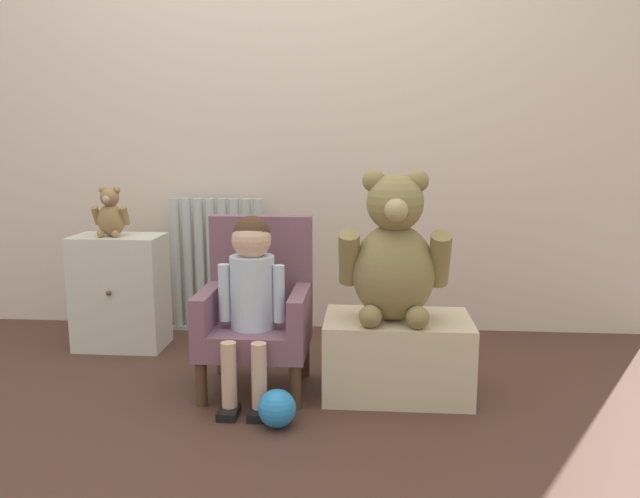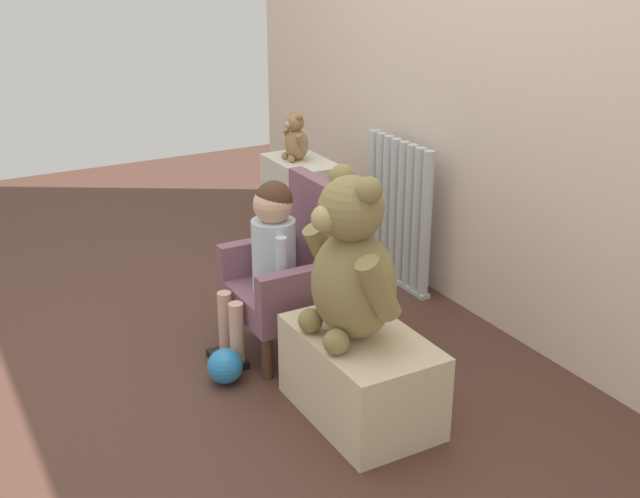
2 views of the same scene
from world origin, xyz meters
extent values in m
plane|color=#492D24|center=(0.00, 0.00, 0.00)|extent=(6.00, 6.00, 0.00)
cube|color=beige|center=(0.00, 1.31, 1.20)|extent=(3.80, 0.05, 2.40)
cylinder|color=silver|center=(-0.53, 1.19, 0.36)|extent=(0.05, 0.05, 0.67)
cylinder|color=silver|center=(-0.47, 1.19, 0.36)|extent=(0.05, 0.05, 0.67)
cylinder|color=silver|center=(-0.41, 1.19, 0.36)|extent=(0.05, 0.05, 0.67)
cylinder|color=silver|center=(-0.35, 1.19, 0.36)|extent=(0.05, 0.05, 0.67)
cylinder|color=silver|center=(-0.29, 1.19, 0.36)|extent=(0.05, 0.05, 0.67)
cylinder|color=silver|center=(-0.22, 1.19, 0.36)|extent=(0.05, 0.05, 0.67)
cylinder|color=silver|center=(-0.16, 1.19, 0.36)|extent=(0.05, 0.05, 0.67)
cylinder|color=silver|center=(-0.10, 1.19, 0.36)|extent=(0.05, 0.05, 0.67)
cube|color=silver|center=(-0.32, 1.19, 0.01)|extent=(0.50, 0.05, 0.02)
cube|color=beige|center=(-0.72, 0.89, 0.27)|extent=(0.41, 0.25, 0.54)
sphere|color=#4C3823|center=(-0.72, 0.75, 0.30)|extent=(0.02, 0.02, 0.02)
cube|color=#7B5263|center=(0.02, 0.42, 0.22)|extent=(0.42, 0.39, 0.10)
cube|color=#7B5263|center=(0.02, 0.58, 0.48)|extent=(0.42, 0.06, 0.41)
cube|color=#7B5263|center=(-0.16, 0.42, 0.34)|extent=(0.06, 0.39, 0.14)
cube|color=#7B5263|center=(0.20, 0.42, 0.34)|extent=(0.06, 0.39, 0.14)
cylinder|color=#4C331E|center=(-0.16, 0.26, 0.09)|extent=(0.04, 0.04, 0.17)
cylinder|color=#4C331E|center=(0.20, 0.26, 0.09)|extent=(0.04, 0.04, 0.17)
cylinder|color=#4C331E|center=(-0.16, 0.58, 0.09)|extent=(0.04, 0.04, 0.17)
cylinder|color=#4C331E|center=(0.20, 0.58, 0.09)|extent=(0.04, 0.04, 0.17)
cylinder|color=silver|center=(0.02, 0.38, 0.41)|extent=(0.17, 0.17, 0.28)
sphere|color=#D8AD8E|center=(0.02, 0.38, 0.62)|extent=(0.15, 0.15, 0.15)
sphere|color=#472D1E|center=(0.02, 0.39, 0.63)|extent=(0.14, 0.14, 0.14)
cylinder|color=#D8AD8E|center=(-0.04, 0.19, 0.15)|extent=(0.06, 0.06, 0.24)
cube|color=black|center=(-0.04, 0.17, 0.01)|extent=(0.07, 0.11, 0.03)
cylinder|color=#D8AD8E|center=(0.07, 0.19, 0.15)|extent=(0.06, 0.06, 0.24)
cube|color=black|center=(0.07, 0.17, 0.01)|extent=(0.07, 0.11, 0.03)
cylinder|color=silver|center=(-0.09, 0.36, 0.41)|extent=(0.04, 0.04, 0.22)
cylinder|color=silver|center=(0.12, 0.36, 0.41)|extent=(0.04, 0.04, 0.22)
cube|color=beige|center=(0.58, 0.43, 0.15)|extent=(0.56, 0.35, 0.31)
ellipsoid|color=olive|center=(0.55, 0.41, 0.49)|extent=(0.31, 0.27, 0.37)
sphere|color=olive|center=(0.55, 0.40, 0.76)|extent=(0.21, 0.21, 0.21)
sphere|color=tan|center=(0.55, 0.30, 0.74)|extent=(0.09, 0.09, 0.09)
sphere|color=olive|center=(0.47, 0.41, 0.84)|extent=(0.09, 0.09, 0.09)
sphere|color=olive|center=(0.63, 0.41, 0.84)|extent=(0.09, 0.09, 0.09)
cylinder|color=olive|center=(0.39, 0.40, 0.55)|extent=(0.08, 0.16, 0.23)
cylinder|color=olive|center=(0.72, 0.40, 0.55)|extent=(0.08, 0.16, 0.23)
sphere|color=olive|center=(0.47, 0.30, 0.35)|extent=(0.09, 0.09, 0.09)
sphere|color=olive|center=(0.64, 0.30, 0.35)|extent=(0.09, 0.09, 0.09)
ellipsoid|color=olive|center=(-0.73, 0.87, 0.62)|extent=(0.13, 0.11, 0.15)
sphere|color=olive|center=(-0.73, 0.87, 0.72)|extent=(0.09, 0.09, 0.09)
sphere|color=tan|center=(-0.73, 0.83, 0.72)|extent=(0.03, 0.03, 0.03)
sphere|color=olive|center=(-0.77, 0.87, 0.76)|extent=(0.03, 0.03, 0.03)
sphere|color=olive|center=(-0.70, 0.87, 0.76)|extent=(0.03, 0.03, 0.03)
cylinder|color=olive|center=(-0.80, 0.87, 0.64)|extent=(0.03, 0.07, 0.09)
cylinder|color=olive|center=(-0.67, 0.87, 0.64)|extent=(0.03, 0.07, 0.09)
sphere|color=olive|center=(-0.77, 0.83, 0.56)|extent=(0.03, 0.03, 0.03)
sphere|color=olive|center=(-0.70, 0.83, 0.56)|extent=(0.03, 0.03, 0.03)
sphere|color=#2A84CE|center=(0.15, 0.11, 0.07)|extent=(0.13, 0.13, 0.13)
camera|label=1|loc=(0.46, -1.91, 0.99)|focal=35.00mm
camera|label=2|loc=(2.59, -0.85, 1.57)|focal=45.00mm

